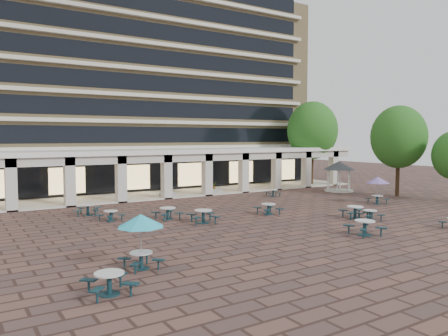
{
  "coord_description": "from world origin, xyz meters",
  "views": [
    {
      "loc": [
        -18.59,
        -23.42,
        5.51
      ],
      "look_at": [
        -1.92,
        3.0,
        3.33
      ],
      "focal_mm": 35.0,
      "sensor_mm": 36.0,
      "label": 1
    }
  ],
  "objects": [
    {
      "name": "apartment_building",
      "position": [
        0.0,
        25.47,
        12.6
      ],
      "size": [
        40.0,
        15.5,
        25.2
      ],
      "color": "tan",
      "rests_on": "ground"
    },
    {
      "name": "picnic_table_5",
      "position": [
        -4.87,
        0.84,
        0.51
      ],
      "size": [
        2.24,
        2.24,
        0.86
      ],
      "rotation": [
        0.0,
        0.0,
        -0.26
      ],
      "color": "#13313A",
      "rests_on": "ground"
    },
    {
      "name": "picnic_table_11",
      "position": [
        11.52,
        0.3,
        1.9
      ],
      "size": [
        1.93,
        1.93,
        2.23
      ],
      "rotation": [
        0.0,
        0.0,
        -0.12
      ],
      "color": "#13313A",
      "rests_on": "ground"
    },
    {
      "name": "picnic_table_13",
      "position": [
        7.0,
        8.49,
        0.39
      ],
      "size": [
        1.72,
        1.72,
        0.65
      ],
      "rotation": [
        0.0,
        0.0,
        -0.3
      ],
      "color": "#13313A",
      "rests_on": "ground"
    },
    {
      "name": "ground",
      "position": [
        0.0,
        0.0,
        0.0
      ],
      "size": [
        120.0,
        120.0,
        0.0
      ],
      "primitive_type": "plane",
      "color": "brown",
      "rests_on": "ground"
    },
    {
      "name": "picnic_table_2",
      "position": [
        4.75,
        -3.24,
        0.49
      ],
      "size": [
        2.24,
        2.24,
        0.82
      ],
      "rotation": [
        0.0,
        0.0,
        -0.39
      ],
      "color": "#13313A",
      "rests_on": "ground"
    },
    {
      "name": "picnic_table_8",
      "position": [
        -10.41,
        7.65,
        0.47
      ],
      "size": [
        2.14,
        2.14,
        0.78
      ],
      "rotation": [
        0.0,
        0.0,
        -0.41
      ],
      "color": "#13313A",
      "rests_on": "ground"
    },
    {
      "name": "tree_east_c",
      "position": [
        17.01,
        13.86,
        6.33
      ],
      "size": [
        5.81,
        5.81,
        9.68
      ],
      "color": "#3B2617",
      "rests_on": "ground"
    },
    {
      "name": "picnic_table_1",
      "position": [
        1.12,
        -7.09,
        0.51
      ],
      "size": [
        2.11,
        2.11,
        0.85
      ],
      "rotation": [
        0.0,
        0.0,
        -0.17
      ],
      "color": "#13313A",
      "rests_on": "ground"
    },
    {
      "name": "picnic_table_4",
      "position": [
        -11.93,
        -6.35,
        1.96
      ],
      "size": [
        1.99,
        1.99,
        2.3
      ],
      "rotation": [
        0.0,
        0.0,
        0.08
      ],
      "color": "#13313A",
      "rests_on": "ground"
    },
    {
      "name": "picnic_table_0",
      "position": [
        -14.0,
        -8.61,
        0.47
      ],
      "size": [
        1.8,
        1.8,
        0.79
      ],
      "rotation": [
        0.0,
        0.0,
        -0.02
      ],
      "color": "#13313A",
      "rests_on": "ground"
    },
    {
      "name": "picnic_table_9",
      "position": [
        -6.27,
        3.22,
        0.48
      ],
      "size": [
        1.91,
        1.91,
        0.8
      ],
      "rotation": [
        0.0,
        0.0,
        0.1
      ],
      "color": "#13313A",
      "rests_on": "ground"
    },
    {
      "name": "gazebo",
      "position": [
        15.16,
        7.97,
        2.3
      ],
      "size": [
        3.28,
        3.28,
        3.05
      ],
      "rotation": [
        0.0,
        0.0,
        -0.4
      ],
      "color": "beige",
      "rests_on": "ground"
    },
    {
      "name": "picnic_table_10",
      "position": [
        0.66,
        1.1,
        0.46
      ],
      "size": [
        1.81,
        1.81,
        0.77
      ],
      "rotation": [
        0.0,
        0.0,
        -0.07
      ],
      "color": "#13313A",
      "rests_on": "ground"
    },
    {
      "name": "planter_left",
      "position": [
        -1.75,
        12.9,
        0.46
      ],
      "size": [
        1.5,
        0.69,
        1.21
      ],
      "color": "gray",
      "rests_on": "ground"
    },
    {
      "name": "tree_east_a",
      "position": [
        17.07,
        2.44,
        5.56
      ],
      "size": [
        5.11,
        5.11,
        8.51
      ],
      "color": "#3B2617",
      "rests_on": "ground"
    },
    {
      "name": "picnic_table_12",
      "position": [
        -9.69,
        4.74,
        0.41
      ],
      "size": [
        1.85,
        1.85,
        0.69
      ],
      "rotation": [
        0.0,
        0.0,
        0.35
      ],
      "color": "#13313A",
      "rests_on": "ground"
    },
    {
      "name": "picnic_table_7",
      "position": [
        5.06,
        -4.25,
        0.4
      ],
      "size": [
        1.78,
        1.78,
        0.68
      ],
      "rotation": [
        0.0,
        0.0,
        -0.29
      ],
      "color": "#13313A",
      "rests_on": "ground"
    },
    {
      "name": "planter_right",
      "position": [
        3.13,
        12.9,
        0.48
      ],
      "size": [
        1.5,
        0.75,
        1.22
      ],
      "color": "gray",
      "rests_on": "ground"
    },
    {
      "name": "retail_arcade",
      "position": [
        0.0,
        14.8,
        3.0
      ],
      "size": [
        42.0,
        6.6,
        4.4
      ],
      "color": "white",
      "rests_on": "ground"
    }
  ]
}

